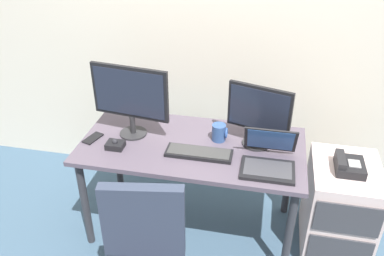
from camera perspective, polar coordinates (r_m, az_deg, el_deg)
ground_plane at (r=3.03m, az=0.00°, el=-13.51°), size 8.00×8.00×0.00m
back_wall at (r=2.95m, az=2.94°, el=16.71°), size 6.00×0.10×2.80m
desk at (r=2.63m, az=0.00°, el=-3.73°), size 1.43×0.71×0.71m
file_cabinet at (r=2.86m, az=20.01°, el=-10.51°), size 0.42×0.53×0.63m
desk_phone at (r=2.64m, az=21.22°, el=-4.94°), size 0.17×0.20×0.09m
monitor_main at (r=2.58m, az=-8.74°, el=4.45°), size 0.52×0.18×0.48m
monitor_side at (r=2.50m, az=9.40°, el=2.05°), size 0.39×0.18×0.40m
keyboard at (r=2.48m, az=0.99°, el=-3.53°), size 0.41×0.14×0.03m
laptop at (r=2.41m, az=10.76°, el=-4.27°), size 0.31×0.33×0.22m
trackball_mouse at (r=2.58m, az=-10.78°, el=-2.33°), size 0.11×0.09×0.07m
coffee_mug at (r=2.61m, az=3.88°, el=-0.64°), size 0.10×0.09×0.11m
cell_phone at (r=2.71m, az=-13.81°, el=-1.40°), size 0.11×0.16×0.01m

